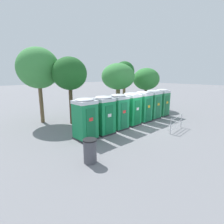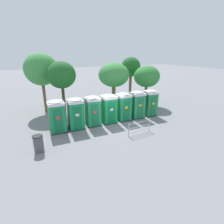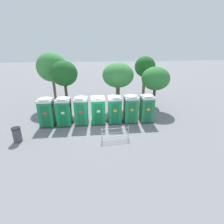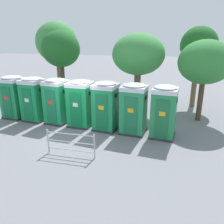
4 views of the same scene
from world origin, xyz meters
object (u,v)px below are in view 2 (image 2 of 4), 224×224
portapotty_5 (137,104)px  street_tree_1 (61,75)px  portapotty_2 (93,111)px  street_tree_0 (41,70)px  street_tree_2 (147,77)px  portapotty_6 (150,103)px  portapotty_0 (57,116)px  portapotty_4 (123,106)px  street_tree_4 (131,67)px  portapotty_1 (76,113)px  street_tree_3 (114,75)px  portapotty_3 (109,108)px  trash_can (38,144)px  event_barrier (139,127)px

portapotty_5 → street_tree_1: (-6.04, 3.69, 2.63)m
portapotty_2 → street_tree_0: bearing=119.5°
portapotty_2 → street_tree_2: (7.66, 2.89, 2.06)m
portapotty_6 → portapotty_0: bearing=178.9°
street_tree_0 → street_tree_2: street_tree_0 is taller
portapotty_4 → street_tree_0: street_tree_0 is taller
portapotty_6 → street_tree_1: street_tree_1 is taller
portapotty_2 → street_tree_0: street_tree_0 is taller
street_tree_4 → street_tree_2: bearing=-84.9°
portapotty_1 → street_tree_3: (5.28, 3.62, 2.35)m
portapotty_3 → portapotty_2: bearing=178.7°
portapotty_0 → street_tree_4: street_tree_4 is taller
trash_can → portapotty_1: bearing=38.5°
portapotty_4 → trash_can: size_ratio=2.30×
portapotty_0 → portapotty_6: size_ratio=1.00×
street_tree_2 → portapotty_0: bearing=-164.8°
street_tree_0 → street_tree_3: size_ratio=1.20×
portapotty_2 → street_tree_4: street_tree_4 is taller
portapotty_1 → trash_can: (-3.10, -2.47, -0.73)m
street_tree_0 → portapotty_2: bearing=-60.5°
portapotty_2 → portapotty_3: 1.47m
portapotty_5 → event_barrier: 3.70m
trash_can → street_tree_4: bearing=35.0°
portapotty_0 → portapotty_6: bearing=-1.1°
street_tree_1 → event_barrier: bearing=-58.5°
portapotty_1 → portapotty_4: (4.41, -0.05, 0.00)m
street_tree_1 → street_tree_4: size_ratio=0.96×
portapotty_4 → street_tree_0: size_ratio=0.43×
portapotty_5 → street_tree_2: street_tree_2 is taller
portapotty_4 → trash_can: portapotty_4 is taller
street_tree_3 → trash_can: street_tree_3 is taller
portapotty_0 → street_tree_1: 4.63m
portapotty_1 → portapotty_2: size_ratio=1.00×
trash_can → portapotty_0: bearing=57.1°
street_tree_0 → street_tree_4: street_tree_0 is taller
portapotty_3 → street_tree_2: size_ratio=0.56×
street_tree_2 → street_tree_4: (-0.27, 2.99, 0.80)m
portapotty_3 → street_tree_0: 7.89m
portapotty_6 → street_tree_0: (-9.03, 5.73, 3.06)m
portapotty_0 → street_tree_3: size_ratio=0.51×
street_tree_2 → trash_can: 13.65m
portapotty_0 → event_barrier: size_ratio=1.24×
portapotty_4 → trash_can: (-7.51, -2.42, -0.73)m
street_tree_2 → event_barrier: street_tree_2 is taller
portapotty_4 → portapotty_2: bearing=178.2°
portapotty_3 → street_tree_4: size_ratio=0.47×
street_tree_0 → street_tree_1: 2.54m
portapotty_0 → portapotty_2: size_ratio=1.00×
portapotty_1 → event_barrier: 5.16m
portapotty_5 → street_tree_4: bearing=63.4°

